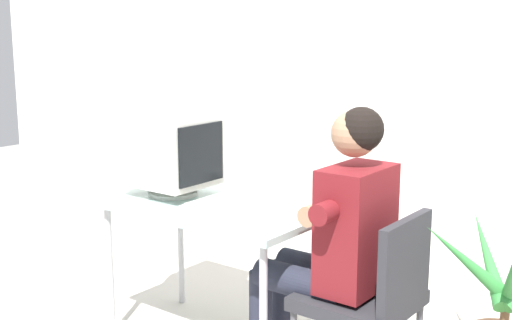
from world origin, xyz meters
TOP-DOWN VIEW (x-y plane):
  - wall_back at (0.30, 1.40)m, footprint 8.00×0.10m
  - desk at (0.00, 0.00)m, footprint 1.11×0.65m
  - crt_monitor at (-0.28, 0.00)m, footprint 0.40×0.37m
  - keyboard at (0.03, 0.03)m, footprint 0.16×0.46m
  - office_chair at (0.86, 0.02)m, footprint 0.46×0.46m
  - person_seated at (0.66, 0.02)m, footprint 0.74×0.56m
  - desk_mug at (0.04, 0.20)m, footprint 0.09×0.10m

SIDE VIEW (x-z plane):
  - office_chair at x=0.86m, z-range 0.06..0.89m
  - desk at x=0.00m, z-range 0.31..1.04m
  - person_seated at x=0.66m, z-range 0.05..1.32m
  - keyboard at x=0.03m, z-range 0.74..0.77m
  - desk_mug at x=0.04m, z-range 0.74..0.84m
  - crt_monitor at x=-0.28m, z-range 0.76..1.18m
  - wall_back at x=0.30m, z-range 0.00..3.00m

